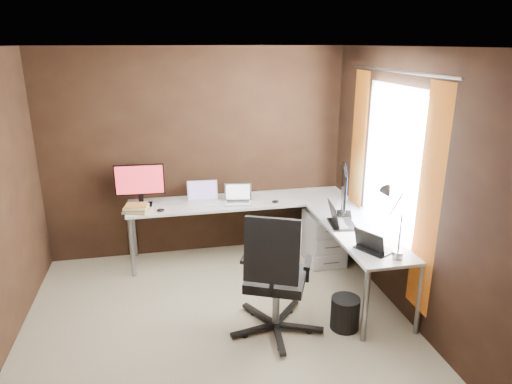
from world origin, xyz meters
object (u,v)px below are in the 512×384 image
at_px(laptop_white, 203,197).
at_px(laptop_black_small, 372,246).
at_px(monitor_right, 344,189).
at_px(book_stack, 136,208).
at_px(laptop_black_big, 339,220).
at_px(drawer_pedestal, 324,238).
at_px(office_chair, 275,298).
at_px(wastebasket, 345,313).
at_px(desk_lamp, 391,213).
at_px(monitor_left, 140,183).
at_px(laptop_silver, 238,199).

bearing_deg(laptop_white, laptop_black_small, -47.12).
bearing_deg(laptop_black_small, monitor_right, -33.48).
bearing_deg(monitor_right, book_stack, 96.01).
bearing_deg(laptop_black_big, drawer_pedestal, 0.04).
distance_m(office_chair, wastebasket, 0.68).
distance_m(drawer_pedestal, book_stack, 2.22).
bearing_deg(laptop_black_small, laptop_black_big, -22.59).
distance_m(monitor_right, desk_lamp, 1.03).
distance_m(laptop_black_small, wastebasket, 0.67).
bearing_deg(desk_lamp, monitor_right, 65.33).
distance_m(laptop_black_big, book_stack, 2.23).
height_order(monitor_right, laptop_black_small, monitor_right).
bearing_deg(laptop_white, desk_lamp, -47.37).
xyz_separation_m(drawer_pedestal, monitor_left, (-2.11, 0.42, 0.70)).
xyz_separation_m(laptop_black_small, book_stack, (-2.13, 1.47, -0.01)).
distance_m(book_stack, office_chair, 1.96).
distance_m(monitor_left, wastebasket, 2.68).
bearing_deg(wastebasket, desk_lamp, -9.40).
relative_size(laptop_white, office_chair, 0.31).
bearing_deg(monitor_left, wastebasket, -41.43).
relative_size(monitor_left, office_chair, 0.47).
bearing_deg(laptop_black_big, wastebasket, 173.50).
relative_size(laptop_silver, wastebasket, 1.15).
bearing_deg(desk_lamp, monitor_left, 115.21).
bearing_deg(monitor_right, desk_lamp, -159.52).
height_order(book_stack, desk_lamp, desk_lamp).
height_order(desk_lamp, wastebasket, desk_lamp).
relative_size(laptop_black_big, office_chair, 0.33).
height_order(monitor_left, laptop_black_small, monitor_left).
bearing_deg(drawer_pedestal, office_chair, -126.17).
distance_m(desk_lamp, office_chair, 1.27).
relative_size(monitor_left, laptop_silver, 1.59).
bearing_deg(laptop_silver, desk_lamp, -47.82).
xyz_separation_m(monitor_left, wastebasket, (1.83, -1.77, -0.85)).
bearing_deg(desk_lamp, drawer_pedestal, 67.58).
distance_m(monitor_right, book_stack, 2.30).
xyz_separation_m(monitor_left, laptop_silver, (1.12, -0.15, -0.22)).
distance_m(monitor_left, office_chair, 2.17).
relative_size(laptop_silver, laptop_black_big, 0.91).
xyz_separation_m(drawer_pedestal, desk_lamp, (0.06, -1.40, 0.84)).
xyz_separation_m(book_stack, office_chair, (1.23, -1.47, -0.42)).
bearing_deg(wastebasket, monitor_left, 136.07).
height_order(laptop_black_big, office_chair, office_chair).
distance_m(laptop_black_small, office_chair, 0.99).
height_order(drawer_pedestal, office_chair, office_chair).
height_order(drawer_pedestal, book_stack, book_stack).
height_order(laptop_white, office_chair, office_chair).
relative_size(laptop_silver, book_stack, 1.11).
bearing_deg(laptop_silver, office_chair, -77.39).
distance_m(monitor_left, laptop_white, 0.75).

